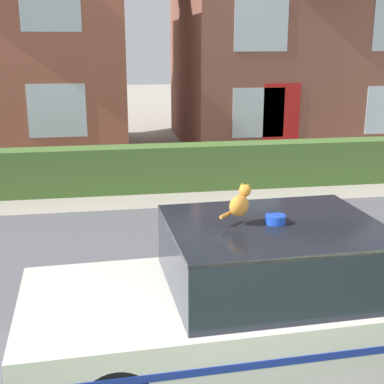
% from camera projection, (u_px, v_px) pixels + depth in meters
% --- Properties ---
extents(road_strip, '(28.00, 6.99, 0.01)m').
position_uv_depth(road_strip, '(182.00, 286.00, 7.10)').
color(road_strip, '#5B5B60').
rests_on(road_strip, ground).
extents(garden_hedge, '(10.36, 0.60, 0.99)m').
position_uv_depth(garden_hedge, '(167.00, 168.00, 11.63)').
color(garden_hedge, '#4C7233').
rests_on(garden_hedge, ground).
extents(police_car, '(4.49, 2.01, 1.51)m').
position_uv_depth(police_car, '(255.00, 297.00, 5.32)').
color(police_car, black).
rests_on(police_car, road_strip).
extents(cat, '(0.35, 0.28, 0.30)m').
position_uv_depth(cat, '(240.00, 203.00, 5.09)').
color(cat, orange).
rests_on(cat, police_car).
extents(house_right, '(7.13, 6.34, 6.98)m').
position_uv_depth(house_right, '(291.00, 28.00, 16.60)').
color(house_right, brown).
rests_on(house_right, ground).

